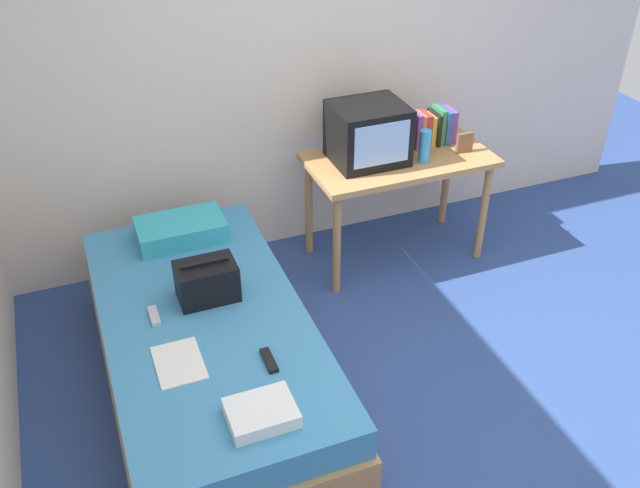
% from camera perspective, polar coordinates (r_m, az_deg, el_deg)
% --- Properties ---
extents(ground_plane, '(8.00, 8.00, 0.00)m').
position_cam_1_polar(ground_plane, '(3.61, 9.94, -15.11)').
color(ground_plane, '#2D4784').
extents(wall_back, '(5.20, 0.10, 2.60)m').
position_cam_1_polar(wall_back, '(4.41, -1.77, 15.45)').
color(wall_back, beige).
rests_on(wall_back, ground).
extents(bed, '(1.00, 2.00, 0.51)m').
position_cam_1_polar(bed, '(3.63, -9.17, -8.96)').
color(bed, '#B27F4C').
rests_on(bed, ground).
extents(desk, '(1.16, 0.60, 0.73)m').
position_cam_1_polar(desk, '(4.44, 6.48, 6.08)').
color(desk, '#B27F4C').
rests_on(desk, ground).
extents(tv, '(0.44, 0.39, 0.36)m').
position_cam_1_polar(tv, '(4.26, 3.99, 9.09)').
color(tv, black).
rests_on(tv, desk).
extents(water_bottle, '(0.07, 0.07, 0.21)m').
position_cam_1_polar(water_bottle, '(4.31, 8.63, 7.96)').
color(water_bottle, '#3399DB').
rests_on(water_bottle, desk).
extents(book_row, '(0.29, 0.17, 0.23)m').
position_cam_1_polar(book_row, '(4.56, 9.24, 9.49)').
color(book_row, '#7A3D89').
rests_on(book_row, desk).
extents(picture_frame, '(0.11, 0.02, 0.13)m').
position_cam_1_polar(picture_frame, '(4.49, 11.84, 8.18)').
color(picture_frame, brown).
rests_on(picture_frame, desk).
extents(pillow, '(0.49, 0.30, 0.12)m').
position_cam_1_polar(pillow, '(4.02, -11.39, 1.16)').
color(pillow, '#33A8B7').
rests_on(pillow, bed).
extents(handbag, '(0.30, 0.20, 0.23)m').
position_cam_1_polar(handbag, '(3.52, -9.31, -3.03)').
color(handbag, black).
rests_on(handbag, bed).
extents(magazine, '(0.21, 0.29, 0.01)m').
position_cam_1_polar(magazine, '(3.23, -11.55, -9.56)').
color(magazine, white).
rests_on(magazine, bed).
extents(remote_dark, '(0.04, 0.16, 0.02)m').
position_cam_1_polar(remote_dark, '(3.17, -4.22, -9.54)').
color(remote_dark, black).
rests_on(remote_dark, bed).
extents(remote_silver, '(0.04, 0.14, 0.02)m').
position_cam_1_polar(remote_silver, '(3.49, -13.50, -5.79)').
color(remote_silver, '#B7B7BC').
rests_on(remote_silver, bed).
extents(folded_towel, '(0.28, 0.22, 0.07)m').
position_cam_1_polar(folded_towel, '(2.93, -4.85, -13.70)').
color(folded_towel, white).
rests_on(folded_towel, bed).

